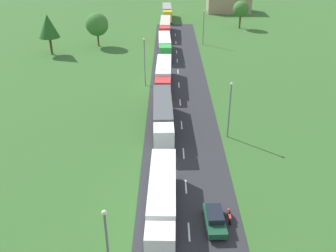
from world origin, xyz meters
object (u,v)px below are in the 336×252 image
(lamppost_lead, at_px, (107,250))
(truck_fifth, at_px, (165,27))
(lamppost_second, at_px, (229,107))
(tree_pine, at_px, (240,9))
(truck_lead, at_px, (162,198))
(truck_second, at_px, (162,115))
(truck_sixth, at_px, (166,12))
(tree_oak, at_px, (48,26))
(distant_building, at_px, (228,2))
(lamppost_third, at_px, (144,60))
(car_second, at_px, (214,219))
(truck_fourth, at_px, (164,45))
(truck_third, at_px, (163,74))
(motorcycle_courier, at_px, (229,215))
(lamppost_fourth, at_px, (203,26))
(tree_maple, at_px, (96,24))

(lamppost_lead, bearing_deg, truck_fifth, 87.40)
(lamppost_lead, xyz_separation_m, lamppost_second, (12.02, 24.24, -0.20))
(tree_pine, bearing_deg, truck_lead, -104.72)
(truck_second, distance_m, truck_fifth, 51.17)
(truck_sixth, xyz_separation_m, tree_oak, (-24.78, -34.77, 3.82))
(tree_oak, height_order, distant_building, tree_oak)
(truck_second, xyz_separation_m, lamppost_lead, (-3.53, -26.14, 2.29))
(truck_second, distance_m, lamppost_third, 17.04)
(car_second, height_order, lamppost_lead, lamppost_lead)
(truck_fourth, height_order, tree_oak, tree_oak)
(truck_third, relative_size, motorcycle_courier, 7.00)
(truck_fifth, xyz_separation_m, tree_pine, (20.08, 7.25, 3.00))
(truck_fourth, xyz_separation_m, motorcycle_courier, (6.44, -52.31, -1.55))
(truck_fourth, xyz_separation_m, tree_pine, (20.08, 24.06, 3.00))
(truck_sixth, distance_m, lamppost_second, 71.80)
(lamppost_second, distance_m, lamppost_third, 21.88)
(truck_fifth, distance_m, lamppost_lead, 77.42)
(truck_third, bearing_deg, truck_lead, -89.65)
(lamppost_second, relative_size, lamppost_fourth, 0.97)
(truck_third, height_order, lamppost_third, lamppost_third)
(truck_lead, xyz_separation_m, truck_fifth, (-0.16, 68.60, -0.02))
(truck_fourth, distance_m, tree_pine, 31.48)
(lamppost_second, bearing_deg, truck_second, 167.40)
(truck_second, relative_size, car_second, 3.36)
(lamppost_third, xyz_separation_m, tree_maple, (-12.08, 24.52, 0.34))
(lamppost_lead, bearing_deg, lamppost_second, 63.63)
(lamppost_lead, relative_size, lamppost_fourth, 1.02)
(motorcycle_courier, height_order, tree_pine, tree_pine)
(truck_second, relative_size, lamppost_third, 1.78)
(truck_third, height_order, truck_fourth, truck_third)
(truck_lead, xyz_separation_m, truck_fourth, (-0.16, 51.79, -0.02))
(truck_fifth, bearing_deg, lamppost_fourth, -44.74)
(lamppost_lead, height_order, lamppost_fourth, lamppost_lead)
(distant_building, bearing_deg, truck_fifth, -123.84)
(lamppost_lead, distance_m, lamppost_second, 27.06)
(truck_fifth, relative_size, truck_sixth, 1.12)
(car_second, bearing_deg, truck_sixth, 92.96)
(lamppost_third, xyz_separation_m, lamppost_fourth, (12.10, 25.84, -0.21))
(distant_building, bearing_deg, truck_third, -107.22)
(lamppost_lead, bearing_deg, lamppost_third, 89.64)
(truck_lead, distance_m, lamppost_second, 17.76)
(truck_second, bearing_deg, truck_fourth, 90.03)
(truck_third, bearing_deg, truck_fifth, 89.93)
(truck_second, relative_size, tree_maple, 1.95)
(truck_second, relative_size, lamppost_second, 1.93)
(truck_fifth, distance_m, lamppost_fourth, 12.68)
(lamppost_third, bearing_deg, truck_second, -78.86)
(motorcycle_courier, relative_size, distant_building, 0.14)
(lamppost_fourth, bearing_deg, distant_building, 73.82)
(truck_third, distance_m, truck_fourth, 18.24)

